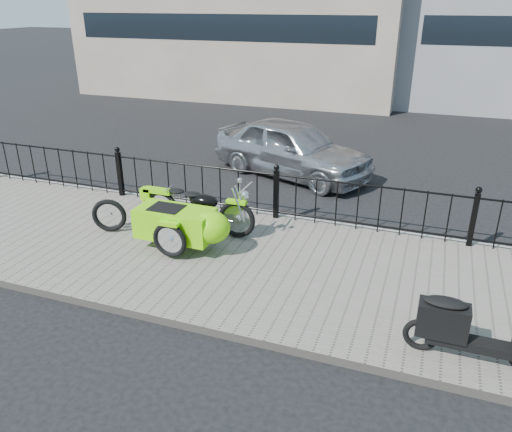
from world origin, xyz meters
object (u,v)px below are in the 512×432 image
(motorcycle_sidecar, at_px, (189,221))
(scooter, at_px, (466,329))
(spare_tire, at_px, (109,216))
(sedan_car, at_px, (292,148))

(motorcycle_sidecar, xyz_separation_m, scooter, (4.33, -1.52, -0.06))
(spare_tire, bearing_deg, motorcycle_sidecar, -1.29)
(spare_tire, height_order, sedan_car, sedan_car)
(motorcycle_sidecar, distance_m, sedan_car, 4.59)
(sedan_car, bearing_deg, scooter, -127.61)
(motorcycle_sidecar, relative_size, spare_tire, 3.62)
(motorcycle_sidecar, height_order, spare_tire, motorcycle_sidecar)
(spare_tire, distance_m, sedan_car, 5.00)
(scooter, distance_m, spare_tire, 6.16)
(scooter, bearing_deg, spare_tire, 165.40)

